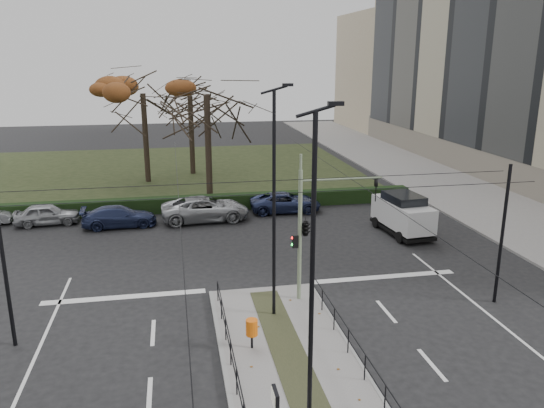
{
  "coord_description": "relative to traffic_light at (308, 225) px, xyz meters",
  "views": [
    {
      "loc": [
        -3.6,
        -16.63,
        10.08
      ],
      "look_at": [
        1.1,
        8.35,
        3.06
      ],
      "focal_mm": 35.0,
      "sensor_mm": 36.0,
      "label": 1
    }
  ],
  "objects": [
    {
      "name": "hedge",
      "position": [
        -7.71,
        14.99,
        -2.9
      ],
      "size": [
        38.0,
        1.0,
        1.0
      ],
      "primitive_type": "cube",
      "color": "black",
      "rests_on": "ground"
    },
    {
      "name": "park",
      "position": [
        -7.71,
        28.39,
        -3.35
      ],
      "size": [
        38.0,
        26.0,
        0.1
      ],
      "primitive_type": "cube",
      "color": "black",
      "rests_on": "ground"
    },
    {
      "name": "catenary",
      "position": [
        -1.71,
        -1.99,
        0.02
      ],
      "size": [
        20.0,
        34.0,
        6.0
      ],
      "color": "black",
      "rests_on": "ground"
    },
    {
      "name": "bare_tree_near",
      "position": [
        -2.91,
        16.53,
        3.71
      ],
      "size": [
        7.62,
        7.62,
        10.05
      ],
      "color": "black",
      "rests_on": "park"
    },
    {
      "name": "parked_car_third",
      "position": [
        -8.79,
        12.2,
        -2.75
      ],
      "size": [
        4.56,
        2.04,
        1.3
      ],
      "primitive_type": "imported",
      "rotation": [
        0.0,
        0.0,
        1.62
      ],
      "color": "#21294D",
      "rests_on": "ground"
    },
    {
      "name": "sidewalk_east",
      "position": [
        16.29,
        18.39,
        -3.33
      ],
      "size": [
        8.0,
        90.0,
        0.14
      ],
      "primitive_type": "cube",
      "color": "slate",
      "rests_on": "ground"
    },
    {
      "name": "ground",
      "position": [
        -1.71,
        -3.61,
        -3.4
      ],
      "size": [
        140.0,
        140.0,
        0.0
      ],
      "primitive_type": "plane",
      "color": "black",
      "rests_on": "ground"
    },
    {
      "name": "bare_tree_center",
      "position": [
        -3.67,
        26.76,
        3.01
      ],
      "size": [
        6.95,
        6.95,
        9.05
      ],
      "color": "black",
      "rests_on": "park"
    },
    {
      "name": "median_railing",
      "position": [
        -1.71,
        -6.21,
        -2.43
      ],
      "size": [
        4.14,
        13.24,
        0.92
      ],
      "color": "black",
      "rests_on": "median_island"
    },
    {
      "name": "traffic_light",
      "position": [
        0.0,
        0.0,
        0.0
      ],
      "size": [
        3.81,
        2.18,
        5.6
      ],
      "color": "gray",
      "rests_on": "median_island"
    },
    {
      "name": "parked_car_fourth",
      "position": [
        -3.48,
        12.52,
        -2.63
      ],
      "size": [
        5.66,
        2.8,
        1.54
      ],
      "primitive_type": "imported",
      "rotation": [
        0.0,
        0.0,
        1.61
      ],
      "color": "#95979C",
      "rests_on": "ground"
    },
    {
      "name": "streetlamp_median_far",
      "position": [
        -1.63,
        -1.23,
        1.35
      ],
      "size": [
        0.76,
        0.15,
        9.07
      ],
      "color": "black",
      "rests_on": "median_island"
    },
    {
      "name": "litter_bin",
      "position": [
        -2.9,
        -3.62,
        -2.48
      ],
      "size": [
        0.43,
        0.43,
        1.09
      ],
      "color": "black",
      "rests_on": "median_island"
    },
    {
      "name": "info_panel",
      "position": [
        -3.15,
        -9.2,
        -1.61
      ],
      "size": [
        0.12,
        0.55,
        2.11
      ],
      "color": "black",
      "rests_on": "median_island"
    },
    {
      "name": "median_island",
      "position": [
        -1.71,
        -6.11,
        -3.33
      ],
      "size": [
        4.4,
        15.0,
        0.14
      ],
      "primitive_type": "cube",
      "color": "slate",
      "rests_on": "ground"
    },
    {
      "name": "rust_tree",
      "position": [
        -7.5,
        24.21,
        3.91
      ],
      "size": [
        8.16,
        8.16,
        9.51
      ],
      "color": "black",
      "rests_on": "park"
    },
    {
      "name": "parked_car_fifth",
      "position": [
        1.98,
        13.54,
        -2.74
      ],
      "size": [
        4.85,
        2.39,
        1.32
      ],
      "primitive_type": "imported",
      "rotation": [
        0.0,
        0.0,
        1.53
      ],
      "color": "#21294D",
      "rests_on": "ground"
    },
    {
      "name": "white_van",
      "position": [
        7.78,
        7.71,
        -2.14
      ],
      "size": [
        2.43,
        4.7,
        2.42
      ],
      "color": "silver",
      "rests_on": "ground"
    },
    {
      "name": "streetlamp_median_near",
      "position": [
        -1.93,
        -7.98,
        1.29
      ],
      "size": [
        0.75,
        0.15,
        8.95
      ],
      "color": "black",
      "rests_on": "median_island"
    },
    {
      "name": "parked_car_first",
      "position": [
        -13.27,
        13.5,
        -2.74
      ],
      "size": [
        3.99,
        1.87,
        1.32
      ],
      "primitive_type": "imported",
      "rotation": [
        0.0,
        0.0,
        1.65
      ],
      "color": "#95979C",
      "rests_on": "ground"
    }
  ]
}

